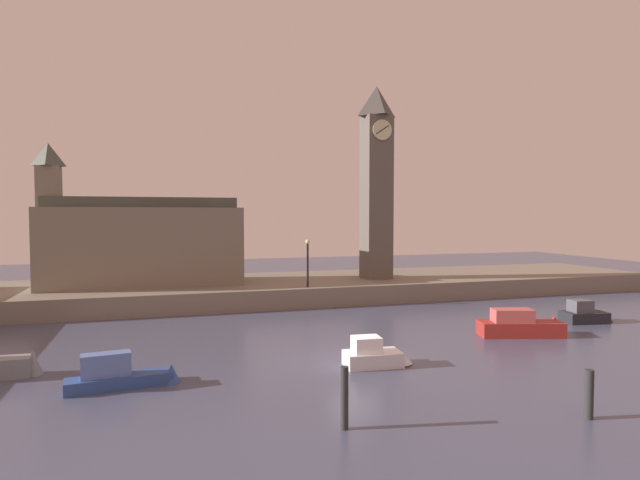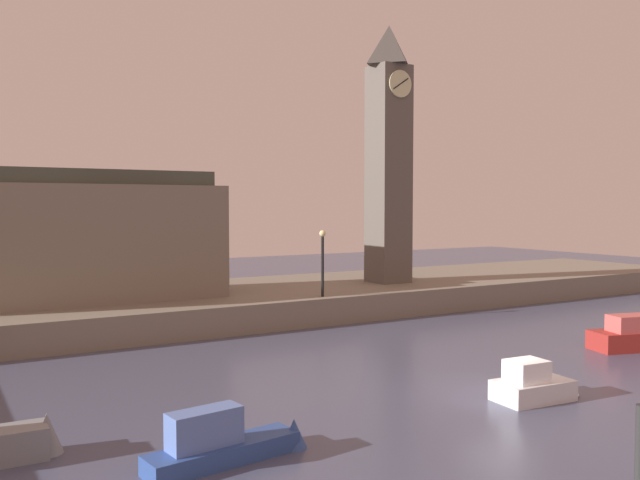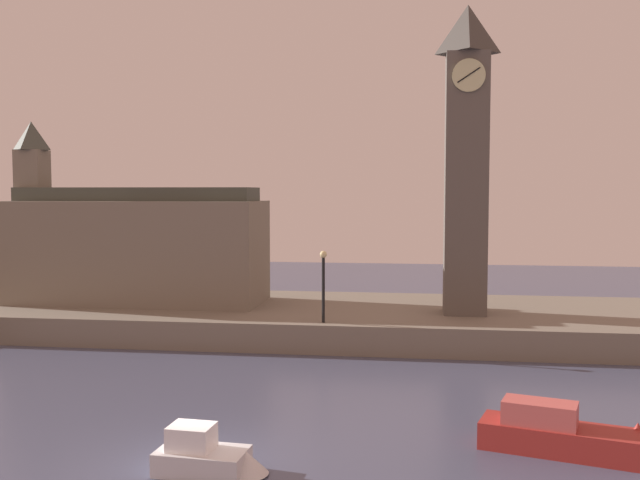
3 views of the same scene
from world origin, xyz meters
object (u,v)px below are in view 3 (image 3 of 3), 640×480
object	(u,v)px
boat_ferry_white	(211,457)
streetlamp	(323,277)
parliament_hall	(133,246)
boat_dinghy_red	(572,435)
clock_tower	(466,157)

from	to	relation	value
boat_ferry_white	streetlamp	bearing A→B (deg)	85.94
parliament_hall	boat_ferry_white	distance (m)	24.43
boat_dinghy_red	boat_ferry_white	distance (m)	11.14
clock_tower	boat_dinghy_red	size ratio (longest dim) A/B	2.89
boat_dinghy_red	clock_tower	bearing A→B (deg)	97.88
clock_tower	parliament_hall	xyz separation A→B (m)	(-19.51, 1.49, -5.11)
boat_ferry_white	boat_dinghy_red	bearing A→B (deg)	16.08
boat_ferry_white	parliament_hall	bearing A→B (deg)	117.57
streetlamp	boat_ferry_white	distance (m)	16.41
streetlamp	boat_dinghy_red	bearing A→B (deg)	-53.55
parliament_hall	streetlamp	xyz separation A→B (m)	(12.26, -5.27, -1.10)
clock_tower	parliament_hall	distance (m)	20.22
boat_dinghy_red	streetlamp	bearing A→B (deg)	126.45
clock_tower	boat_ferry_white	distance (m)	23.53
parliament_hall	boat_ferry_white	xyz separation A→B (m)	(11.12, -21.30, -4.41)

